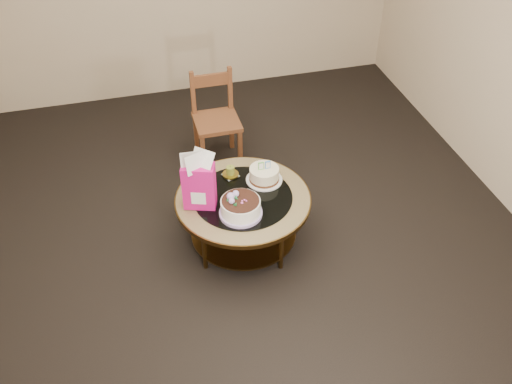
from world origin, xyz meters
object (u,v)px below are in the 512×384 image
object	(u,v)px
decorated_cake	(240,208)
dining_chair	(216,119)
coffee_table	(243,205)
gift_bag	(199,181)
cream_cake	(264,175)

from	to	relation	value
decorated_cake	dining_chair	bearing A→B (deg)	85.87
coffee_table	gift_bag	world-z (taller)	gift_bag
decorated_cake	cream_cake	xyz separation A→B (m)	(0.27, 0.33, -0.00)
coffee_table	dining_chair	size ratio (longest dim) A/B	1.19
coffee_table	gift_bag	xyz separation A→B (m)	(-0.32, -0.01, 0.31)
cream_cake	dining_chair	bearing A→B (deg)	99.64
dining_chair	decorated_cake	bearing A→B (deg)	-94.33
coffee_table	dining_chair	world-z (taller)	dining_chair
coffee_table	gift_bag	bearing A→B (deg)	-178.59
decorated_cake	dining_chair	world-z (taller)	dining_chair
coffee_table	decorated_cake	bearing A→B (deg)	-109.16
coffee_table	decorated_cake	size ratio (longest dim) A/B	3.28
coffee_table	decorated_cake	xyz separation A→B (m)	(-0.06, -0.18, 0.14)
decorated_cake	gift_bag	world-z (taller)	gift_bag
decorated_cake	dining_chair	size ratio (longest dim) A/B	0.36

